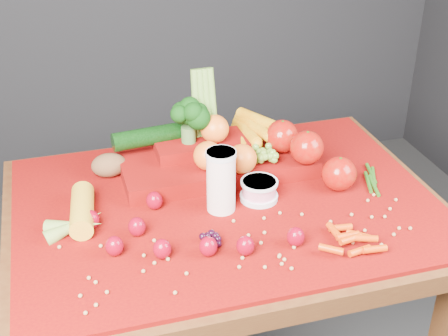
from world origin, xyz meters
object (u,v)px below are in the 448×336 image
object	(u,v)px
produce_mound	(231,151)
table	(226,236)
yogurt_bowl	(259,189)
milk_glass	(221,179)

from	to	relation	value
produce_mound	table	bearing A→B (deg)	-111.16
table	produce_mound	world-z (taller)	produce_mound
yogurt_bowl	produce_mound	bearing A→B (deg)	99.93
table	milk_glass	world-z (taller)	milk_glass
milk_glass	produce_mound	xyz separation A→B (m)	(0.08, 0.17, -0.02)
yogurt_bowl	produce_mound	size ratio (longest dim) A/B	0.16
milk_glass	yogurt_bowl	bearing A→B (deg)	9.09
table	yogurt_bowl	xyz separation A→B (m)	(0.08, -0.01, 0.14)
table	produce_mound	bearing A→B (deg)	68.84
table	produce_mound	size ratio (longest dim) A/B	1.84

